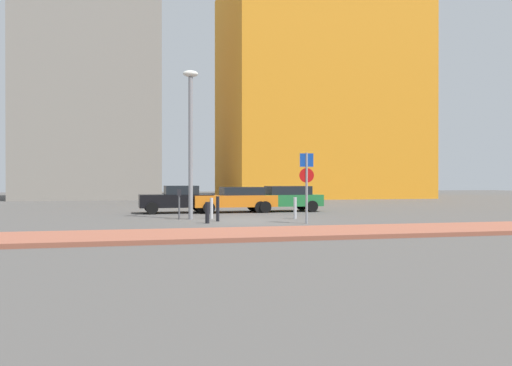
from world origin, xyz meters
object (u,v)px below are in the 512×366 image
(traffic_bollard_edge, at_px, (218,209))
(traffic_bollard_mid, at_px, (295,208))
(parked_car_black, at_px, (177,199))
(parked_car_orange, at_px, (236,199))
(parking_sign_post, at_px, (307,179))
(street_lamp, at_px, (191,131))
(parking_meter, at_px, (179,200))
(traffic_bollard_near, at_px, (211,208))
(traffic_bollard_far, at_px, (207,213))
(parked_car_green, at_px, (283,198))

(traffic_bollard_edge, bearing_deg, traffic_bollard_mid, 9.57)
(parked_car_black, bearing_deg, parked_car_orange, -2.10)
(parking_sign_post, relative_size, street_lamp, 0.43)
(traffic_bollard_edge, bearing_deg, parking_meter, 139.11)
(traffic_bollard_near, bearing_deg, traffic_bollard_mid, -12.30)
(traffic_bollard_near, bearing_deg, traffic_bollard_far, -101.33)
(parked_car_black, relative_size, street_lamp, 0.59)
(traffic_bollard_near, bearing_deg, parked_car_orange, 66.35)
(parking_meter, distance_m, traffic_bollard_near, 1.54)
(parking_meter, bearing_deg, parked_car_black, 87.87)
(parked_car_black, height_order, parked_car_orange, parked_car_black)
(parked_car_black, xyz_separation_m, traffic_bollard_far, (0.84, -6.86, -0.33))
(parked_car_orange, xyz_separation_m, traffic_bollard_far, (-2.39, -6.74, -0.31))
(traffic_bollard_edge, bearing_deg, parked_car_black, 103.20)
(traffic_bollard_edge, bearing_deg, parked_car_orange, 72.53)
(parked_car_black, relative_size, traffic_bollard_edge, 3.71)
(parked_car_orange, relative_size, traffic_bollard_far, 5.25)
(parked_car_black, xyz_separation_m, traffic_bollard_near, (1.31, -4.51, -0.28))
(parking_sign_post, height_order, traffic_bollard_near, parking_sign_post)
(parking_sign_post, xyz_separation_m, traffic_bollard_near, (-3.49, 3.35, -1.35))
(parked_car_orange, xyz_separation_m, parking_sign_post, (1.57, -7.74, 1.08))
(parked_car_black, bearing_deg, traffic_bollard_far, -83.03)
(traffic_bollard_far, bearing_deg, parked_car_green, 52.93)
(traffic_bollard_far, bearing_deg, traffic_bollard_near, 78.67)
(parked_car_orange, relative_size, traffic_bollard_near, 4.79)
(parked_car_black, relative_size, traffic_bollard_mid, 4.03)
(parking_sign_post, height_order, parking_meter, parking_sign_post)
(parked_car_green, distance_m, parking_meter, 7.73)
(parking_meter, xyz_separation_m, street_lamp, (0.52, 0.05, 3.12))
(traffic_bollard_edge, bearing_deg, parking_sign_post, -29.23)
(parking_meter, relative_size, traffic_bollard_edge, 1.26)
(parked_car_green, height_order, street_lamp, street_lamp)
(parking_meter, distance_m, traffic_bollard_far, 2.52)
(parked_car_green, bearing_deg, parked_car_orange, -177.28)
(traffic_bollard_far, bearing_deg, parked_car_orange, 70.44)
(parking_meter, bearing_deg, traffic_bollard_far, -65.95)
(parked_car_green, bearing_deg, traffic_bollard_far, -127.07)
(parking_sign_post, distance_m, street_lamp, 5.96)
(parking_meter, xyz_separation_m, traffic_bollard_far, (1.01, -2.26, -0.45))
(street_lamp, relative_size, traffic_bollard_mid, 6.81)
(traffic_bollard_near, height_order, traffic_bollard_edge, traffic_bollard_edge)
(street_lamp, relative_size, traffic_bollard_near, 7.02)
(parked_car_orange, bearing_deg, traffic_bollard_near, -113.65)
(parking_meter, relative_size, traffic_bollard_far, 1.55)
(parked_car_orange, bearing_deg, parking_sign_post, -78.56)
(parked_car_black, xyz_separation_m, parked_car_green, (6.03, 0.01, 0.01))
(street_lamp, distance_m, traffic_bollard_far, 4.28)
(parking_meter, distance_m, street_lamp, 3.17)
(traffic_bollard_mid, relative_size, traffic_bollard_edge, 0.92)
(traffic_bollard_near, height_order, traffic_bollard_mid, traffic_bollard_mid)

